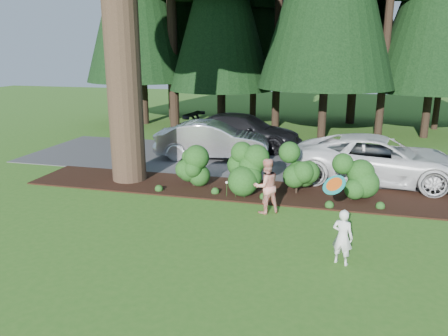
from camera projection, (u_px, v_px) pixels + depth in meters
name	position (u px, v px, depth m)	size (l,w,h in m)	color
ground	(226.00, 227.00, 12.06)	(80.00, 80.00, 0.00)	#2F611B
mulch_bed	(249.00, 190.00, 15.09)	(16.00, 2.50, 0.05)	black
driveway	(269.00, 161.00, 19.06)	(22.00, 6.00, 0.03)	#38383A
shrub_row	(272.00, 171.00, 14.59)	(6.53, 1.60, 1.61)	#1B4314
lily_cluster	(236.00, 184.00, 14.25)	(0.69, 0.09, 0.57)	#1B4314
car_silver_wagon	(212.00, 140.00, 19.32)	(1.73, 4.97, 1.64)	silver
car_white_suv	(379.00, 159.00, 15.84)	(2.81, 6.10, 1.70)	silver
car_dark_suv	(243.00, 131.00, 21.38)	(2.32, 5.70, 1.66)	black
child	(342.00, 237.00, 9.83)	(0.48, 0.31, 1.31)	silver
adult	(266.00, 186.00, 12.92)	(0.81, 0.63, 1.67)	red
frisbee	(334.00, 185.00, 9.96)	(0.63, 0.50, 0.53)	#17827C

